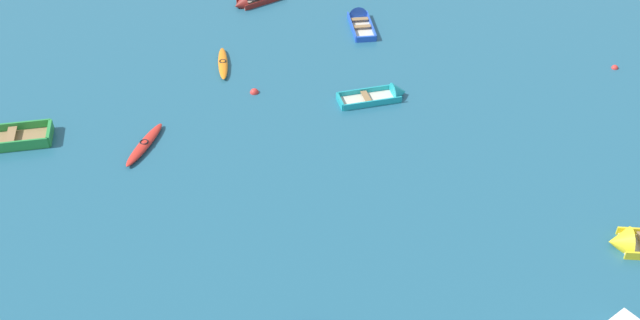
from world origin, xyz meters
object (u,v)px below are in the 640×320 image
at_px(mooring_buoy_between_boats_right, 615,68).
at_px(mooring_buoy_trailing, 254,93).
at_px(rowboat_blue_outer_left, 359,18).
at_px(kayak_red_back_row_left, 145,144).
at_px(rowboat_yellow_near_right, 639,244).
at_px(rowboat_turquoise_midfield_right, 387,95).
at_px(kayak_orange_distant_center, 223,63).

distance_m(mooring_buoy_between_boats_right, mooring_buoy_trailing, 18.53).
bearing_deg(rowboat_blue_outer_left, mooring_buoy_between_boats_right, -22.96).
bearing_deg(kayak_red_back_row_left, rowboat_yellow_near_right, -18.99).
bearing_deg(rowboat_blue_outer_left, rowboat_turquoise_midfield_right, -83.82).
bearing_deg(rowboat_turquoise_midfield_right, mooring_buoy_trailing, 174.60).
relative_size(rowboat_turquoise_midfield_right, rowboat_yellow_near_right, 0.84).
height_order(kayak_orange_distant_center, rowboat_yellow_near_right, rowboat_yellow_near_right).
relative_size(rowboat_yellow_near_right, mooring_buoy_between_boats_right, 12.15).
bearing_deg(kayak_red_back_row_left, mooring_buoy_between_boats_right, 14.29).
xyz_separation_m(rowboat_blue_outer_left, mooring_buoy_trailing, (-5.63, -7.13, -0.15)).
height_order(kayak_red_back_row_left, mooring_buoy_between_boats_right, kayak_red_back_row_left).
xyz_separation_m(mooring_buoy_between_boats_right, mooring_buoy_trailing, (-18.45, -1.70, 0.00)).
relative_size(rowboat_yellow_near_right, rowboat_blue_outer_left, 1.22).
xyz_separation_m(kayak_orange_distant_center, mooring_buoy_trailing, (1.71, -2.56, -0.14)).
bearing_deg(rowboat_yellow_near_right, rowboat_blue_outer_left, 117.34).
bearing_deg(kayak_red_back_row_left, kayak_orange_distant_center, 66.12).
relative_size(rowboat_turquoise_midfield_right, mooring_buoy_between_boats_right, 10.21).
bearing_deg(mooring_buoy_trailing, rowboat_blue_outer_left, 51.69).
bearing_deg(mooring_buoy_between_boats_right, mooring_buoy_trailing, -174.72).
distance_m(rowboat_yellow_near_right, mooring_buoy_trailing, 18.58).
xyz_separation_m(rowboat_yellow_near_right, mooring_buoy_between_boats_right, (3.46, 12.67, -0.17)).
bearing_deg(rowboat_blue_outer_left, kayak_orange_distant_center, -148.11).
relative_size(kayak_red_back_row_left, rowboat_yellow_near_right, 0.77).
relative_size(kayak_red_back_row_left, kayak_orange_distant_center, 1.05).
bearing_deg(kayak_orange_distant_center, rowboat_blue_outer_left, 31.89).
distance_m(kayak_orange_distant_center, rowboat_yellow_near_right, 21.49).
bearing_deg(rowboat_turquoise_midfield_right, mooring_buoy_between_boats_right, 10.95).
bearing_deg(rowboat_yellow_near_right, kayak_orange_distant_center, 141.00).
height_order(mooring_buoy_between_boats_right, mooring_buoy_trailing, mooring_buoy_trailing).
xyz_separation_m(kayak_red_back_row_left, kayak_orange_distant_center, (2.99, 6.75, -0.01)).
height_order(kayak_orange_distant_center, mooring_buoy_trailing, kayak_orange_distant_center).
relative_size(rowboat_turquoise_midfield_right, rowboat_blue_outer_left, 1.02).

